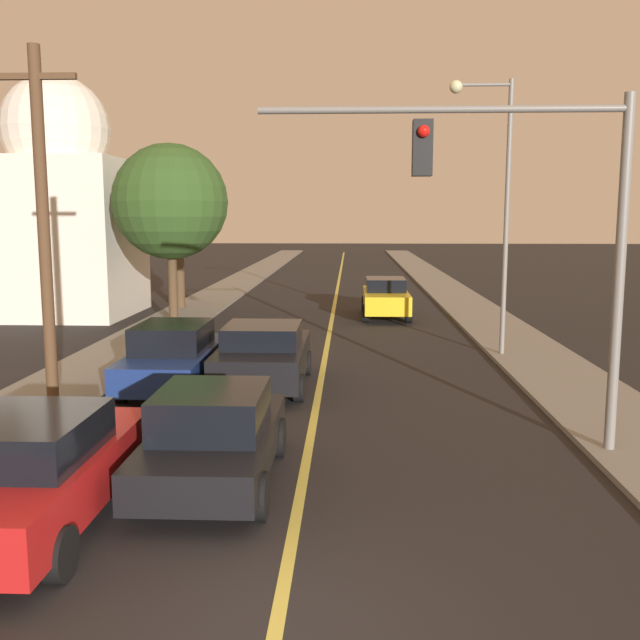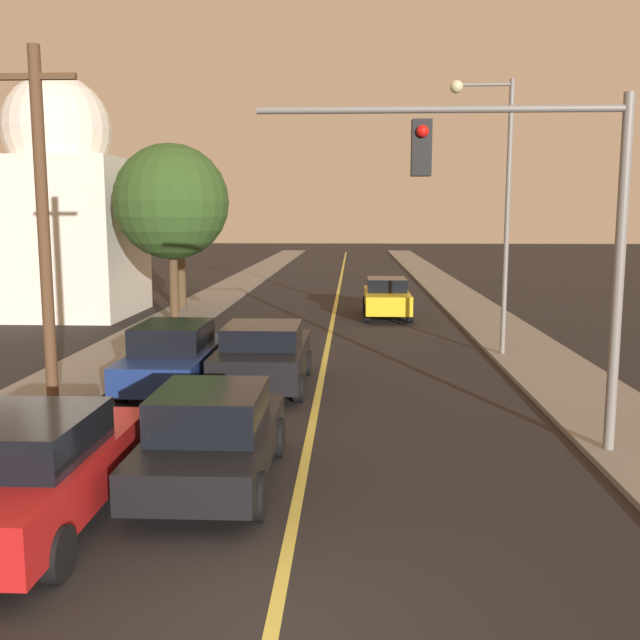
{
  "view_description": "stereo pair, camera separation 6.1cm",
  "coord_description": "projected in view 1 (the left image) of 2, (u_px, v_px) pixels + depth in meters",
  "views": [
    {
      "loc": [
        0.72,
        -6.38,
        4.07
      ],
      "look_at": [
        0.0,
        10.45,
        1.6
      ],
      "focal_mm": 40.0,
      "sensor_mm": 36.0,
      "label": 1
    },
    {
      "loc": [
        0.78,
        -6.37,
        4.07
      ],
      "look_at": [
        0.0,
        10.45,
        1.6
      ],
      "focal_mm": 40.0,
      "sensor_mm": 36.0,
      "label": 2
    }
  ],
  "objects": [
    {
      "name": "car_outer_lane_second",
      "position": [
        175.0,
        356.0,
        16.87
      ],
      "size": [
        1.92,
        4.67,
        1.58
      ],
      "color": "navy",
      "rests_on": "ground"
    },
    {
      "name": "car_outer_lane_front",
      "position": [
        31.0,
        470.0,
        9.28
      ],
      "size": [
        2.05,
        4.5,
        1.55
      ],
      "color": "red",
      "rests_on": "ground"
    },
    {
      "name": "utility_pole_left",
      "position": [
        44.0,
        225.0,
        14.1
      ],
      "size": [
        1.6,
        0.24,
        7.2
      ],
      "color": "#513823",
      "rests_on": "ground"
    },
    {
      "name": "road_surface",
      "position": [
        338.0,
        284.0,
        42.51
      ],
      "size": [
        9.53,
        80.0,
        0.01
      ],
      "color": "black",
      "rests_on": "ground"
    },
    {
      "name": "sidewalk_right",
      "position": [
        439.0,
        284.0,
        42.25
      ],
      "size": [
        2.5,
        80.0,
        0.12
      ],
      "color": "gray",
      "rests_on": "ground"
    },
    {
      "name": "car_far_oncoming",
      "position": [
        386.0,
        297.0,
        28.68
      ],
      "size": [
        1.88,
        4.61,
        1.58
      ],
      "rotation": [
        0.0,
        0.0,
        3.14
      ],
      "color": "gold",
      "rests_on": "ground"
    },
    {
      "name": "car_near_lane_front",
      "position": [
        214.0,
        436.0,
        10.78
      ],
      "size": [
        1.9,
        4.14,
        1.52
      ],
      "color": "black",
      "rests_on": "ground"
    },
    {
      "name": "domed_building_left",
      "position": [
        60.0,
        209.0,
        28.89
      ],
      "size": [
        5.66,
        5.66,
        9.62
      ],
      "color": "silver",
      "rests_on": "ground"
    },
    {
      "name": "tree_left_near",
      "position": [
        177.0,
        186.0,
        30.26
      ],
      "size": [
        3.16,
        3.16,
        6.85
      ],
      "color": "#4C3823",
      "rests_on": "ground"
    },
    {
      "name": "ground_plane",
      "position": [
        274.0,
        638.0,
        6.92
      ],
      "size": [
        200.0,
        200.0,
        0.0
      ],
      "primitive_type": "plane",
      "color": "black"
    },
    {
      "name": "sidewalk_left",
      "position": [
        238.0,
        283.0,
        42.76
      ],
      "size": [
        2.5,
        80.0,
        0.12
      ],
      "color": "gray",
      "rests_on": "ground"
    },
    {
      "name": "streetlamp_right",
      "position": [
        494.0,
        183.0,
        19.96
      ],
      "size": [
        1.77,
        0.36,
        7.67
      ],
      "color": "slate",
      "rests_on": "ground"
    },
    {
      "name": "car_near_lane_second",
      "position": [
        264.0,
        355.0,
        16.95
      ],
      "size": [
        2.09,
        4.35,
        1.54
      ],
      "color": "black",
      "rests_on": "ground"
    },
    {
      "name": "traffic_signal_mast",
      "position": [
        531.0,
        207.0,
        11.67
      ],
      "size": [
        6.07,
        0.42,
        5.9
      ],
      "color": "slate",
      "rests_on": "ground"
    },
    {
      "name": "tree_left_far",
      "position": [
        170.0,
        202.0,
        25.77
      ],
      "size": [
        4.17,
        4.17,
        6.54
      ],
      "color": "#4C3823",
      "rests_on": "ground"
    }
  ]
}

